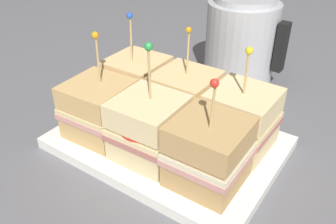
# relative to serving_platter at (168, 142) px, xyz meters

# --- Properties ---
(ground_plane) EXTENTS (6.00, 6.00, 0.00)m
(ground_plane) POSITION_rel_serving_platter_xyz_m (0.00, 0.00, -0.01)
(ground_plane) COLOR slate
(serving_platter) EXTENTS (0.35, 0.24, 0.02)m
(serving_platter) POSITION_rel_serving_platter_xyz_m (0.00, 0.00, 0.00)
(serving_platter) COLOR white
(serving_platter) RESTS_ON ground_plane
(sandwich_front_left) EXTENTS (0.10, 0.10, 0.17)m
(sandwich_front_left) POSITION_rel_serving_platter_xyz_m (-0.10, -0.05, 0.05)
(sandwich_front_left) COLOR tan
(sandwich_front_left) RESTS_ON serving_platter
(sandwich_front_center) EXTENTS (0.10, 0.10, 0.18)m
(sandwich_front_center) POSITION_rel_serving_platter_xyz_m (-0.00, -0.05, 0.06)
(sandwich_front_center) COLOR beige
(sandwich_front_center) RESTS_ON serving_platter
(sandwich_front_right) EXTENTS (0.10, 0.10, 0.16)m
(sandwich_front_right) POSITION_rel_serving_platter_xyz_m (0.10, -0.05, 0.06)
(sandwich_front_right) COLOR tan
(sandwich_front_right) RESTS_ON serving_platter
(sandwich_back_left) EXTENTS (0.10, 0.10, 0.18)m
(sandwich_back_left) POSITION_rel_serving_platter_xyz_m (-0.10, 0.05, 0.06)
(sandwich_back_left) COLOR #DBB77A
(sandwich_back_left) RESTS_ON serving_platter
(sandwich_back_center) EXTENTS (0.10, 0.10, 0.17)m
(sandwich_back_center) POSITION_rel_serving_platter_xyz_m (-0.00, 0.05, 0.06)
(sandwich_back_center) COLOR #DBB77A
(sandwich_back_center) RESTS_ON serving_platter
(sandwich_back_right) EXTENTS (0.10, 0.10, 0.16)m
(sandwich_back_right) POSITION_rel_serving_platter_xyz_m (0.10, 0.05, 0.06)
(sandwich_back_right) COLOR beige
(sandwich_back_right) RESTS_ON serving_platter
(kettle_steel) EXTENTS (0.17, 0.15, 0.20)m
(kettle_steel) POSITION_rel_serving_platter_xyz_m (-0.01, 0.29, 0.08)
(kettle_steel) COLOR #B7BABF
(kettle_steel) RESTS_ON ground_plane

